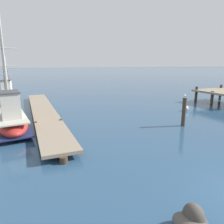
% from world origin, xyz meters
% --- Properties ---
extents(floating_dock, '(3.09, 18.70, 0.53)m').
position_xyz_m(floating_dock, '(-6.39, 13.98, 0.36)').
color(floating_dock, gray).
rests_on(floating_dock, ground).
extents(fishing_boat_0, '(2.91, 7.22, 7.29)m').
position_xyz_m(fishing_boat_0, '(-8.39, 10.43, 0.78)').
color(fishing_boat_0, '#AD2823').
rests_on(fishing_boat_0, ground).
extents(fishing_boat_1, '(1.74, 4.62, 4.83)m').
position_xyz_m(fishing_boat_1, '(-9.46, 18.27, 0.74)').
color(fishing_boat_1, gold).
rests_on(fishing_boat_1, ground).
extents(mooring_piling, '(0.30, 0.30, 1.95)m').
position_xyz_m(mooring_piling, '(2.64, 7.81, 1.01)').
color(mooring_piling, '#3D3023').
rests_on(mooring_piling, ground).
extents(perched_seagull, '(0.24, 0.36, 0.26)m').
position_xyz_m(perched_seagull, '(2.64, 7.81, 2.10)').
color(perched_seagull, gold).
rests_on(perched_seagull, mooring_piling).
extents(shore_rock_near_left, '(1.28, 1.31, 0.70)m').
position_xyz_m(shore_rock_near_left, '(-3.03, -0.14, 0.25)').
color(shore_rock_near_left, '#423D38').
rests_on(shore_rock_near_left, ground).
extents(mooring_buoy, '(0.47, 0.47, 0.55)m').
position_xyz_m(mooring_buoy, '(5.82, 11.64, 0.24)').
color(mooring_buoy, silver).
rests_on(mooring_buoy, ground).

